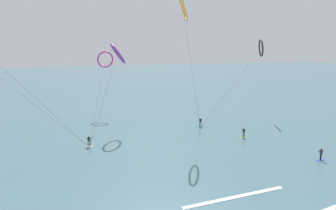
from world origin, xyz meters
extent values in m
cube|color=#476B75|center=(0.00, 105.60, 0.04)|extent=(400.00, 200.00, 0.08)
ellipsoid|color=silver|center=(-8.89, 30.46, 0.11)|extent=(1.40, 0.40, 0.06)
cylinder|color=#1E2823|center=(-9.03, 30.50, 0.54)|extent=(0.12, 0.12, 0.80)
cylinder|color=#1E2823|center=(-8.76, 30.42, 0.54)|extent=(0.12, 0.12, 0.80)
cube|color=#1E2823|center=(-8.89, 30.46, 1.25)|extent=(0.36, 0.28, 0.62)
sphere|color=tan|center=(-8.89, 30.46, 1.67)|extent=(0.22, 0.22, 0.22)
cylinder|color=#1E2823|center=(-9.10, 30.65, 1.30)|extent=(0.23, 0.51, 0.39)
cylinder|color=#1E2823|center=(-8.68, 30.52, 1.30)|extent=(0.23, 0.51, 0.39)
ellipsoid|color=teal|center=(11.28, 35.02, 0.11)|extent=(1.40, 0.40, 0.06)
cylinder|color=#1E2823|center=(11.14, 35.04, 0.54)|extent=(0.12, 0.12, 0.80)
cylinder|color=#1E2823|center=(11.42, 35.00, 0.54)|extent=(0.12, 0.12, 0.80)
cube|color=#1E2823|center=(11.28, 35.02, 1.25)|extent=(0.34, 0.24, 0.62)
sphere|color=tan|center=(11.28, 35.02, 1.67)|extent=(0.22, 0.22, 0.22)
cylinder|color=#1E2823|center=(11.06, 35.17, 1.30)|extent=(0.15, 0.51, 0.39)
cylinder|color=#1E2823|center=(11.50, 35.11, 1.30)|extent=(0.15, 0.51, 0.39)
ellipsoid|color=#2647B7|center=(19.11, 15.17, 0.11)|extent=(1.40, 0.40, 0.06)
cylinder|color=#191E38|center=(19.04, 15.05, 0.54)|extent=(0.12, 0.12, 0.80)
cylinder|color=#191E38|center=(19.17, 15.30, 0.54)|extent=(0.12, 0.12, 0.80)
cube|color=#191E38|center=(19.11, 15.17, 1.25)|extent=(0.33, 0.38, 0.62)
sphere|color=tan|center=(19.11, 15.17, 1.67)|extent=(0.22, 0.22, 0.22)
cylinder|color=#191E38|center=(19.01, 15.10, 1.30)|extent=(0.49, 0.32, 0.39)
cylinder|color=#191E38|center=(19.21, 15.49, 1.30)|extent=(0.49, 0.32, 0.39)
ellipsoid|color=#8CC62D|center=(15.06, 26.72, 0.11)|extent=(1.40, 0.40, 0.06)
cylinder|color=#1E2823|center=(15.06, 26.58, 0.54)|extent=(0.12, 0.12, 0.80)
cylinder|color=#1E2823|center=(15.05, 26.86, 0.54)|extent=(0.12, 0.12, 0.80)
cube|color=#1E2823|center=(15.06, 26.72, 1.25)|extent=(0.21, 0.33, 0.62)
sphere|color=tan|center=(15.06, 26.72, 1.67)|extent=(0.22, 0.22, 0.22)
cylinder|color=#1E2823|center=(15.07, 26.62, 1.30)|extent=(0.51, 0.11, 0.39)
cylinder|color=#1E2823|center=(15.05, 27.06, 1.30)|extent=(0.51, 0.11, 0.39)
cylinder|color=#3F3F3F|center=(-18.31, 33.11, 8.63)|extent=(18.86, 5.32, 17.27)
torus|color=purple|center=(-2.66, 39.72, 13.32)|extent=(2.85, 4.32, 3.65)
cylinder|color=#3F3F3F|center=(-5.78, 35.09, 6.58)|extent=(6.26, 9.29, 13.16)
torus|color=#CC288E|center=(-3.37, 51.62, 11.81)|extent=(3.59, 2.27, 3.52)
cylinder|color=#3F3F3F|center=(-6.13, 41.04, 5.82)|extent=(5.55, 21.17, 11.67)
torus|color=orange|center=(6.44, 32.13, 20.72)|extent=(3.11, 4.93, 4.48)
cylinder|color=#3F3F3F|center=(8.86, 33.58, 10.30)|extent=(4.87, 2.92, 20.60)
torus|color=black|center=(27.12, 40.03, 14.21)|extent=(2.23, 3.67, 3.72)
cylinder|color=#3F3F3F|center=(19.20, 37.52, 7.03)|extent=(15.86, 5.04, 14.07)
cylinder|color=#3F3F3F|center=(-16.11, 30.14, 8.49)|extent=(14.45, 0.67, 16.99)
cube|color=white|center=(3.50, 10.48, 0.06)|extent=(11.42, 0.92, 0.12)
camera|label=1|loc=(-11.49, -12.60, 14.78)|focal=31.65mm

